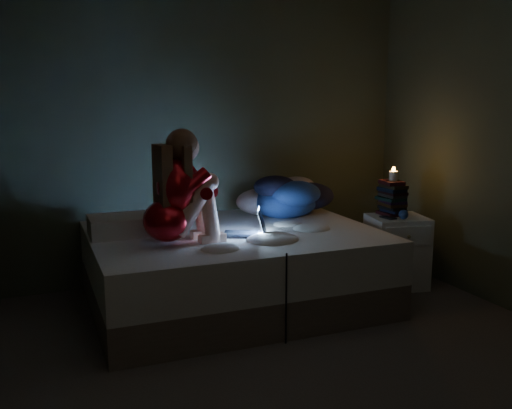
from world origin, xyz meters
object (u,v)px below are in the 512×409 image
nightstand (396,251)px  woman (166,188)px  candle (393,175)px  phone (391,218)px  laptop (244,221)px  bed (234,268)px

nightstand → woman: bearing=-165.2°
candle → phone: bearing=-128.1°
laptop → nightstand: laptop is taller
phone → laptop: bearing=160.9°
bed → laptop: (0.02, -0.17, 0.40)m
woman → candle: woman is taller
nightstand → candle: candle is taller
bed → candle: 1.57m
bed → phone: phone is taller
woman → nightstand: (2.01, 0.13, -0.68)m
laptop → phone: bearing=24.9°
woman → nightstand: bearing=-3.1°
woman → phone: bearing=-4.4°
woman → laptop: 0.66m
bed → nightstand: size_ratio=3.51×
nightstand → bed: bearing=-173.0°
phone → nightstand: bearing=4.4°
nightstand → candle: (-0.01, 0.08, 0.65)m
woman → phone: woman is taller
bed → laptop: size_ratio=6.92×
woman → candle: (2.00, 0.21, -0.04)m
laptop → nightstand: 1.47m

